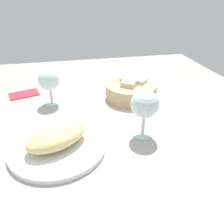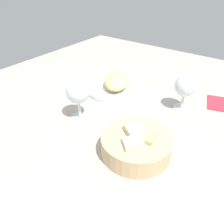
# 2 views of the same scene
# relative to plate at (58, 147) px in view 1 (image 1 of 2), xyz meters

# --- Properties ---
(ground_plane) EXTENTS (1.40, 1.40, 0.02)m
(ground_plane) POSITION_rel_plate_xyz_m (0.07, 0.11, -0.02)
(ground_plane) COLOR #B5AA9C
(plate) EXTENTS (0.25, 0.25, 0.01)m
(plate) POSITION_rel_plate_xyz_m (0.00, 0.00, 0.00)
(plate) COLOR white
(plate) RESTS_ON ground_plane
(omelette) EXTENTS (0.19, 0.17, 0.05)m
(omelette) POSITION_rel_plate_xyz_m (-0.00, 0.00, 0.03)
(omelette) COLOR #EFD283
(omelette) RESTS_ON plate
(lettuce_garnish) EXTENTS (0.04, 0.04, 0.02)m
(lettuce_garnish) POSITION_rel_plate_xyz_m (-0.06, 0.00, 0.02)
(lettuce_garnish) COLOR #46882F
(lettuce_garnish) RESTS_ON plate
(bread_basket) EXTENTS (0.19, 0.19, 0.07)m
(bread_basket) POSITION_rel_plate_xyz_m (0.28, 0.26, 0.02)
(bread_basket) COLOR #D4B182
(bread_basket) RESTS_ON ground_plane
(wine_glass_near) EXTENTS (0.08, 0.08, 0.14)m
(wine_glass_near) POSITION_rel_plate_xyz_m (0.24, 0.02, 0.09)
(wine_glass_near) COLOR silver
(wine_glass_near) RESTS_ON ground_plane
(wine_glass_far) EXTENTS (0.07, 0.07, 0.13)m
(wine_glass_far) POSITION_rel_plate_xyz_m (-0.02, 0.28, 0.08)
(wine_glass_far) COLOR silver
(wine_glass_far) RESTS_ON ground_plane
(folded_napkin) EXTENTS (0.13, 0.10, 0.01)m
(folded_napkin) POSITION_rel_plate_xyz_m (-0.13, 0.38, -0.00)
(folded_napkin) COLOR red
(folded_napkin) RESTS_ON ground_plane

